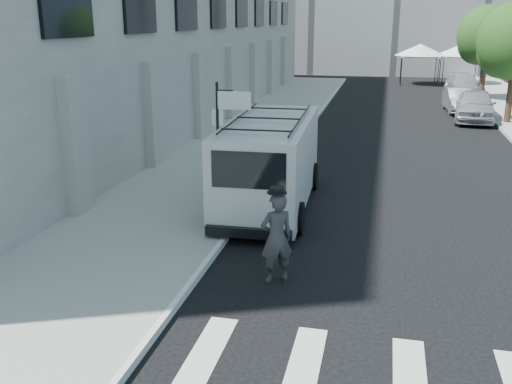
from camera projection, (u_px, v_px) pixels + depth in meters
The scene contains 14 objects.
ground at pixel (296, 279), 11.82m from camera, with size 120.00×120.00×0.00m, color black.
sidewalk_left at pixel (261, 128), 27.62m from camera, with size 4.50×48.00×0.15m, color gray.
building_left at pixel (132, 1), 29.29m from camera, with size 10.00×44.00×12.00m, color gray.
sign_pole at pixel (226, 122), 14.53m from camera, with size 1.03×0.07×3.50m.
tree_far at pixel (486, 38), 36.24m from camera, with size 3.80×3.83×6.03m.
tent_left at pixel (420, 50), 45.60m from camera, with size 4.00×4.00×3.20m.
tent_right at pixel (462, 50), 45.39m from camera, with size 4.00×4.00×3.20m.
businessman at pixel (276, 238), 11.47m from camera, with size 0.69×0.45×1.90m, color #333335.
briefcase at pixel (233, 231), 14.04m from camera, with size 0.12×0.44×0.34m, color black.
suitcase at pixel (243, 212), 14.93m from camera, with size 0.37×0.47×1.16m.
cargo_van at pixel (271, 162), 16.17m from camera, with size 2.56×6.74×2.49m.
parked_car_a at pixel (475, 105), 29.62m from camera, with size 1.95×4.85×1.65m, color #A1A4A9.
parked_car_b at pixel (459, 101), 32.53m from camera, with size 1.41×4.05×1.33m, color #595C60.
parked_car_c at pixel (464, 85), 39.77m from camera, with size 2.00×4.93×1.43m, color #9FA2A7.
Camera 1 is at (1.58, -10.69, 5.19)m, focal length 40.00 mm.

